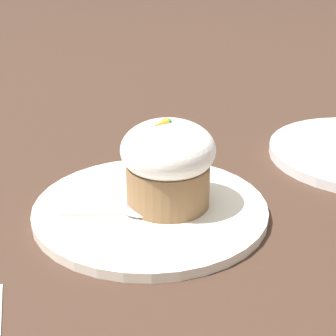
# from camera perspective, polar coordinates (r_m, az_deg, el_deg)

# --- Properties ---
(ground_plane) EXTENTS (4.00, 4.00, 0.00)m
(ground_plane) POSITION_cam_1_polar(r_m,az_deg,el_deg) (0.63, -1.79, -4.67)
(ground_plane) COLOR #3D281E
(dessert_plate) EXTENTS (0.26, 0.26, 0.01)m
(dessert_plate) POSITION_cam_1_polar(r_m,az_deg,el_deg) (0.63, -1.80, -4.24)
(dessert_plate) COLOR white
(dessert_plate) RESTS_ON ground_plane
(carrot_cake) EXTENTS (0.10, 0.10, 0.10)m
(carrot_cake) POSITION_cam_1_polar(r_m,az_deg,el_deg) (0.61, -0.00, 0.53)
(carrot_cake) COLOR olive
(carrot_cake) RESTS_ON dessert_plate
(spoon) EXTENTS (0.10, 0.08, 0.01)m
(spoon) POSITION_cam_1_polar(r_m,az_deg,el_deg) (0.61, -3.71, -4.32)
(spoon) COLOR silver
(spoon) RESTS_ON dessert_plate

